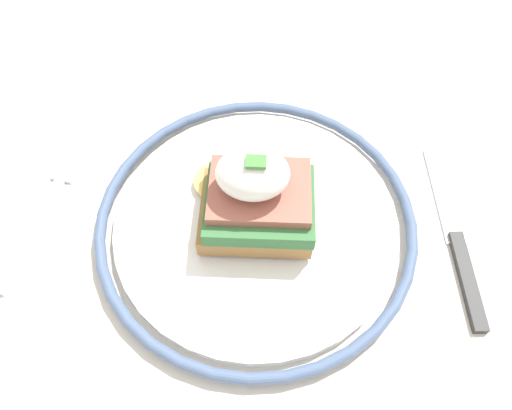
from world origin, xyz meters
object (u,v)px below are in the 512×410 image
object	(u,v)px
knife	(458,245)
plate	(256,221)
fork	(45,209)
sandwich	(256,197)

from	to	relation	value
knife	plate	bearing A→B (deg)	175.37
plate	fork	distance (m)	0.20
plate	fork	world-z (taller)	plate
sandwich	knife	xyz separation A→B (m)	(0.18, -0.02, -0.04)
fork	knife	bearing A→B (deg)	-3.55
sandwich	fork	world-z (taller)	sandwich
sandwich	fork	size ratio (longest dim) A/B	0.70
sandwich	knife	distance (m)	0.18
plate	knife	distance (m)	0.18
plate	knife	world-z (taller)	plate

